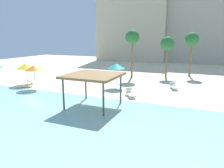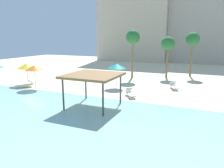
% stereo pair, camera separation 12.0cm
% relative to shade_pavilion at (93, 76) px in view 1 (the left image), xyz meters
% --- Properties ---
extents(ground_plane, '(80.00, 80.00, 0.00)m').
position_rel_shade_pavilion_xyz_m(ground_plane, '(0.46, 1.02, -2.50)').
color(ground_plane, beige).
extents(lagoon_water, '(44.00, 13.50, 0.04)m').
position_rel_shade_pavilion_xyz_m(lagoon_water, '(0.46, -4.23, -2.48)').
color(lagoon_water, '#99D1C6').
rests_on(lagoon_water, ground).
extents(shade_pavilion, '(4.07, 4.07, 2.67)m').
position_rel_shade_pavilion_xyz_m(shade_pavilion, '(0.00, 0.00, 0.00)').
color(shade_pavilion, '#42474C').
rests_on(shade_pavilion, ground).
extents(beach_umbrella_orange_0, '(1.97, 1.97, 2.60)m').
position_rel_shade_pavilion_xyz_m(beach_umbrella_orange_0, '(-8.79, 2.96, -0.18)').
color(beach_umbrella_orange_0, silver).
rests_on(beach_umbrella_orange_0, ground).
extents(beach_umbrella_yellow_2, '(2.23, 2.23, 2.56)m').
position_rel_shade_pavilion_xyz_m(beach_umbrella_yellow_2, '(-11.14, 4.21, -0.25)').
color(beach_umbrella_yellow_2, silver).
rests_on(beach_umbrella_yellow_2, ground).
extents(beach_umbrella_teal_3, '(1.99, 1.99, 2.67)m').
position_rel_shade_pavilion_xyz_m(beach_umbrella_teal_3, '(-0.94, 7.22, -0.10)').
color(beach_umbrella_teal_3, silver).
rests_on(beach_umbrella_teal_3, ground).
extents(lounge_chair_0, '(1.18, 1.99, 0.74)m').
position_rel_shade_pavilion_xyz_m(lounge_chair_0, '(5.11, 8.96, -2.17)').
color(lounge_chair_0, white).
rests_on(lounge_chair_0, ground).
extents(lounge_chair_1, '(1.55, 1.91, 0.74)m').
position_rel_shade_pavilion_xyz_m(lounge_chair_1, '(1.74, 4.13, -2.17)').
color(lounge_chair_1, white).
rests_on(lounge_chair_1, ground).
extents(lounge_chair_2, '(1.39, 1.96, 0.74)m').
position_rel_shade_pavilion_xyz_m(lounge_chair_2, '(-10.21, 2.99, -2.17)').
color(lounge_chair_2, white).
rests_on(lounge_chair_2, ground).
extents(palm_tree_0, '(1.90, 1.90, 5.64)m').
position_rel_shade_pavilion_xyz_m(palm_tree_0, '(3.13, 15.88, 2.07)').
color(palm_tree_0, brown).
rests_on(palm_tree_0, ground).
extents(palm_tree_2, '(1.90, 1.90, 6.50)m').
position_rel_shade_pavilion_xyz_m(palm_tree_2, '(-1.13, 13.34, 2.89)').
color(palm_tree_2, brown).
rests_on(palm_tree_2, ground).
extents(palm_tree_3, '(1.90, 1.90, 6.22)m').
position_rel_shade_pavilion_xyz_m(palm_tree_3, '(6.17, 17.83, 2.62)').
color(palm_tree_3, brown).
rests_on(palm_tree_3, ground).
extents(hotel_block_0, '(16.27, 8.30, 16.66)m').
position_rel_shade_pavilion_xyz_m(hotel_block_0, '(-8.18, 36.18, 5.83)').
color(hotel_block_0, beige).
rests_on(hotel_block_0, ground).
extents(hotel_block_1, '(19.45, 9.61, 16.92)m').
position_rel_shade_pavilion_xyz_m(hotel_block_1, '(9.71, 38.64, 5.96)').
color(hotel_block_1, '#B2A893').
rests_on(hotel_block_1, ground).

